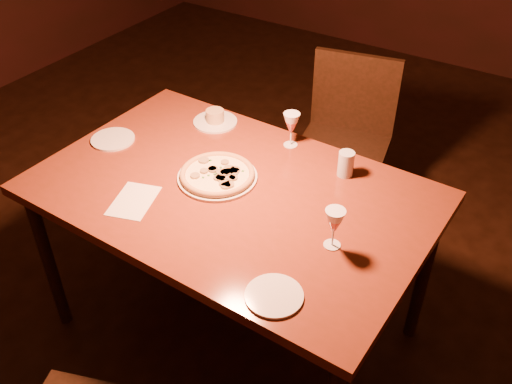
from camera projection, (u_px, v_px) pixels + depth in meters
The scene contains 11 objects.
floor at pixel (224, 322), 2.80m from camera, with size 7.00×7.00×0.00m, color black.
dining_table at pixel (232, 203), 2.31m from camera, with size 1.59×1.05×0.84m.
chair_far at pixel (345, 137), 3.12m from camera, with size 0.55×0.55×0.97m.
pizza_plate at pixel (217, 175), 2.31m from camera, with size 0.33×0.33×0.04m.
ramekin_saucer at pixel (215, 119), 2.66m from camera, with size 0.21×0.21×0.07m.
wine_glass_far at pixel (291, 130), 2.47m from camera, with size 0.07×0.07×0.16m, color #BA4F4D, non-canonical shape.
wine_glass_right at pixel (334, 228), 1.96m from camera, with size 0.07×0.07×0.16m, color #BA4F4D, non-canonical shape.
water_tumbler at pixel (346, 164), 2.31m from camera, with size 0.07×0.07×0.11m, color #AEBABF.
side_plate_left at pixel (113, 139), 2.55m from camera, with size 0.19×0.19×0.01m, color silver.
side_plate_near at pixel (274, 296), 1.81m from camera, with size 0.19×0.19×0.01m, color silver.
menu_card at pixel (134, 201), 2.21m from camera, with size 0.15×0.22×0.00m, color white.
Camera 1 is at (1.12, -1.46, 2.21)m, focal length 40.00 mm.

